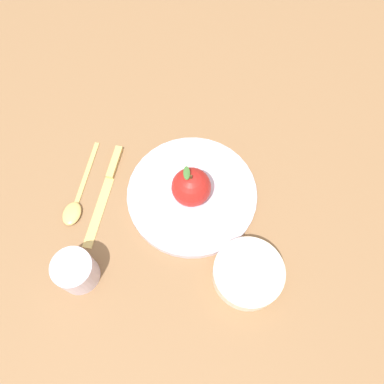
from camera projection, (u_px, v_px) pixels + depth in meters
The scene contains 7 objects.
ground_plane at pixel (185, 194), 0.75m from camera, with size 2.40×2.40×0.00m, color olive.
dinner_plate at pixel (192, 194), 0.74m from camera, with size 0.25×0.25×0.02m.
apple at pixel (192, 187), 0.70m from camera, with size 0.07×0.07×0.09m.
side_bowl at pixel (248, 273), 0.67m from camera, with size 0.12×0.12×0.04m.
cup at pixel (75, 271), 0.65m from camera, with size 0.07×0.07×0.06m.
knife at pixel (107, 185), 0.76m from camera, with size 0.11×0.20×0.01m.
spoon at pixel (76, 203), 0.74m from camera, with size 0.10×0.18×0.01m.
Camera 1 is at (-0.20, 0.23, 0.69)m, focal length 36.02 mm.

